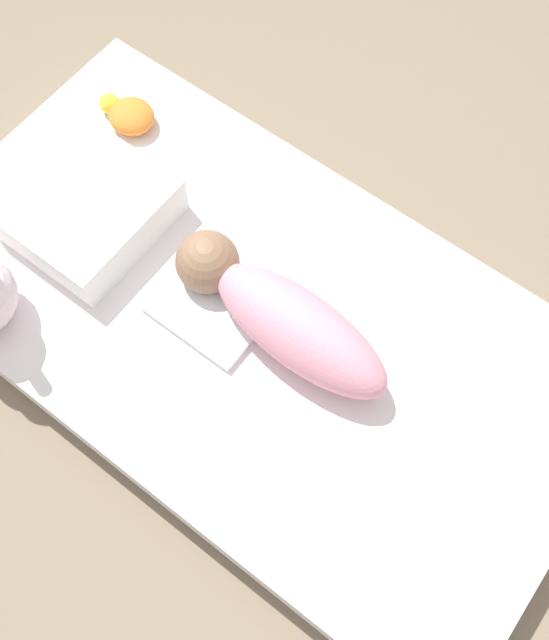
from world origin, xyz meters
The scene contains 6 objects.
ground_plane centered at (0.00, 0.00, 0.00)m, with size 12.00×12.00×0.00m, color #7A6B56.
bed_mattress centered at (0.00, 0.00, 0.06)m, with size 1.48×0.81×0.12m.
burp_cloth centered at (0.08, 0.02, 0.13)m, with size 0.23×0.21×0.02m.
swaddled_baby centered at (-0.07, -0.01, 0.19)m, with size 0.52×0.17×0.14m.
pillow centered at (0.42, 0.03, 0.17)m, with size 0.29×0.32×0.10m.
turtle_plush centered at (0.54, -0.23, 0.15)m, with size 0.15×0.10×0.06m.
Camera 1 is at (-0.43, 0.48, 1.55)m, focal length 42.00 mm.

